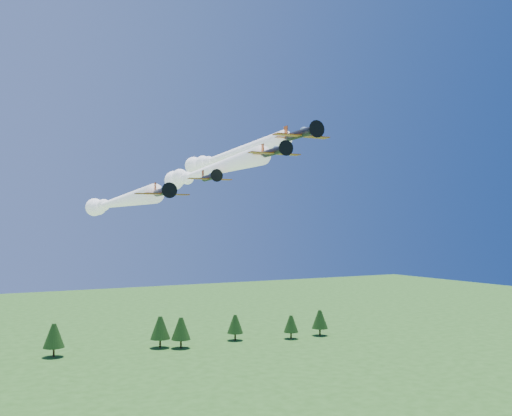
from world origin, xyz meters
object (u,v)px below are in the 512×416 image
plane_slot (209,177)px  plane_right (225,156)px  plane_lead (202,173)px  plane_left (113,203)px

plane_slot → plane_right: bearing=64.7°
plane_lead → plane_left: plane_lead is taller
plane_lead → plane_left: 17.49m
plane_lead → plane_right: (7.81, 7.42, 4.06)m
plane_left → plane_slot: bearing=-67.1°
plane_left → plane_slot: plane_slot is taller
plane_lead → plane_left: (-11.74, 12.01, -4.87)m
plane_slot → plane_lead: bearing=77.9°
plane_left → plane_slot: 25.10m
plane_right → plane_slot: size_ratio=7.09×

